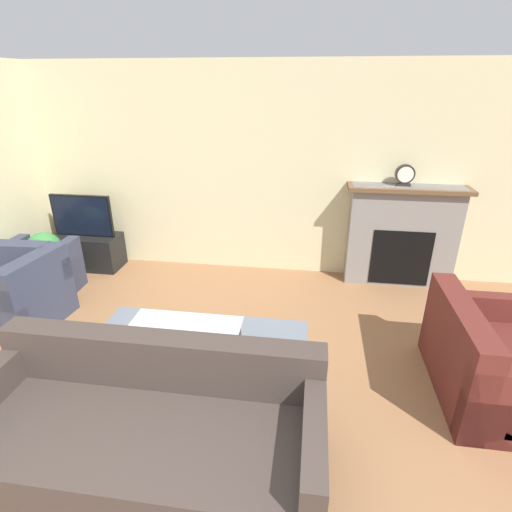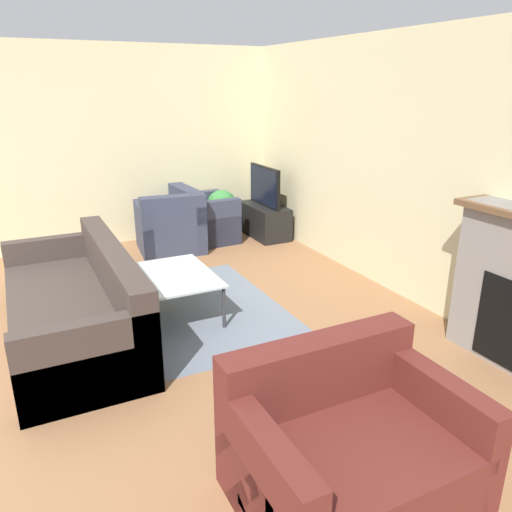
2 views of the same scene
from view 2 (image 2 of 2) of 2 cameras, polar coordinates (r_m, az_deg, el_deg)
The scene contains 11 objects.
wall_back at distance 5.55m, azimuth 15.50°, elevation 9.81°, with size 8.98×0.06×2.70m.
wall_left at distance 7.32m, azimuth -14.63°, elevation 11.99°, with size 0.06×7.24×2.70m.
area_rug at distance 5.09m, azimuth -8.44°, elevation -6.47°, with size 2.21×1.95×0.00m.
tv_stand at distance 7.49m, azimuth 0.99°, elevation 4.06°, with size 0.90×0.45×0.47m.
tv at distance 7.37m, azimuth 0.99°, elevation 8.00°, with size 0.84×0.05×0.58m.
couch_sectional at distance 4.74m, azimuth -19.74°, elevation -5.71°, with size 2.33×0.99×0.82m.
couch_loveseat at distance 2.96m, azimuth 10.44°, elevation -21.00°, with size 0.93×1.22×0.82m.
armchair_by_window at distance 6.90m, azimuth -9.73°, elevation 3.01°, with size 0.91×0.93×0.82m.
armchair_accent at distance 7.26m, azimuth -6.13°, elevation 4.00°, with size 0.84×0.82×0.82m.
coffee_table at distance 4.92m, azimuth -9.43°, elevation -2.50°, with size 1.01×0.75×0.43m.
potted_plant at distance 7.39m, azimuth -3.93°, elevation 5.32°, with size 0.43×0.43×0.72m.
Camera 2 is at (4.09, 0.61, 2.19)m, focal length 35.00 mm.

